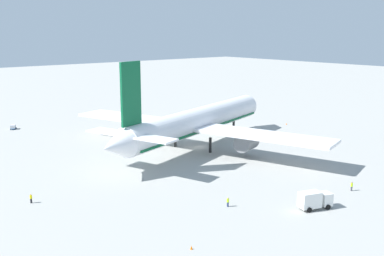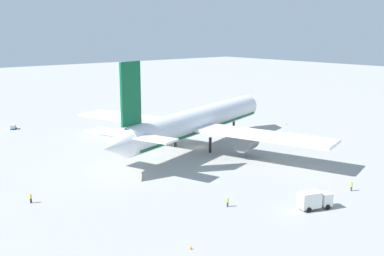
# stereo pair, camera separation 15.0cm
# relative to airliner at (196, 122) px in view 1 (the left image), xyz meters

# --- Properties ---
(ground_plane) EXTENTS (600.00, 600.00, 0.00)m
(ground_plane) POSITION_rel_airliner_xyz_m (1.13, 0.53, -6.94)
(ground_plane) COLOR #9E9E99
(airliner) EXTENTS (67.46, 71.60, 23.79)m
(airliner) POSITION_rel_airliner_xyz_m (0.00, 0.00, 0.00)
(airliner) COLOR white
(airliner) RESTS_ON ground
(service_truck_2) EXTENTS (6.24, 3.97, 3.14)m
(service_truck_2) POSITION_rel_airliner_xyz_m (-11.09, -44.19, -5.26)
(service_truck_2) COLOR white
(service_truck_2) RESTS_ON ground
(baggage_cart_0) EXTENTS (2.46, 3.05, 1.38)m
(baggage_cart_0) POSITION_rel_airliner_xyz_m (-28.32, 54.20, -6.19)
(baggage_cart_0) COLOR #26598C
(baggage_cart_0) RESTS_ON ground
(baggage_cart_1) EXTENTS (2.09, 3.03, 0.40)m
(baggage_cart_1) POSITION_rel_airliner_xyz_m (4.82, 50.18, -6.68)
(baggage_cart_1) COLOR #26598C
(baggage_cart_1) RESTS_ON ground
(ground_worker_0) EXTENTS (0.56, 0.56, 1.75)m
(ground_worker_0) POSITION_rel_airliner_xyz_m (2.03, -43.36, -6.05)
(ground_worker_0) COLOR #3F3F47
(ground_worker_0) RESTS_ON ground
(ground_worker_3) EXTENTS (0.52, 0.52, 1.70)m
(ground_worker_3) POSITION_rel_airliner_xyz_m (-47.27, -10.42, -6.08)
(ground_worker_3) COLOR black
(ground_worker_3) RESTS_ON ground
(ground_worker_4) EXTENTS (0.55, 0.55, 1.68)m
(ground_worker_4) POSITION_rel_airliner_xyz_m (-21.71, -33.99, -6.09)
(ground_worker_4) COLOR navy
(ground_worker_4) RESTS_ON ground
(traffic_cone_1) EXTENTS (0.36, 0.36, 0.55)m
(traffic_cone_1) POSITION_rel_airliner_xyz_m (42.11, 4.32, -6.67)
(traffic_cone_1) COLOR orange
(traffic_cone_1) RESTS_ON ground
(traffic_cone_3) EXTENTS (0.36, 0.36, 0.55)m
(traffic_cone_3) POSITION_rel_airliner_xyz_m (-36.67, -42.07, -6.67)
(traffic_cone_3) COLOR orange
(traffic_cone_3) RESTS_ON ground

